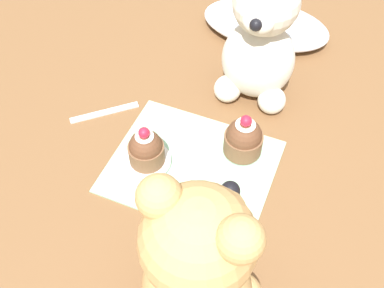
% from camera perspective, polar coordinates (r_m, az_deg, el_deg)
% --- Properties ---
extents(ground_plane, '(4.00, 4.00, 0.00)m').
position_cam_1_polar(ground_plane, '(0.69, 0.00, -2.91)').
color(ground_plane, brown).
extents(knitted_placemat, '(0.24, 0.20, 0.01)m').
position_cam_1_polar(knitted_placemat, '(0.69, 0.00, -2.76)').
color(knitted_placemat, '#8EBC99').
rests_on(knitted_placemat, ground_plane).
extents(tulle_cloth, '(0.25, 0.14, 0.04)m').
position_cam_1_polar(tulle_cloth, '(0.92, 9.30, 14.80)').
color(tulle_cloth, silver).
rests_on(tulle_cloth, ground_plane).
extents(teddy_bear_cream, '(0.13, 0.12, 0.24)m').
position_cam_1_polar(teddy_bear_cream, '(0.73, 8.66, 12.80)').
color(teddy_bear_cream, silver).
rests_on(teddy_bear_cream, ground_plane).
extents(teddy_bear_tan, '(0.14, 0.14, 0.25)m').
position_cam_1_polar(teddy_bear_tan, '(0.48, 0.89, -15.52)').
color(teddy_bear_tan, tan).
rests_on(teddy_bear_tan, ground_plane).
extents(cupcake_near_cream_bear, '(0.06, 0.06, 0.08)m').
position_cam_1_polar(cupcake_near_cream_bear, '(0.69, 6.57, 0.71)').
color(cupcake_near_cream_bear, brown).
rests_on(cupcake_near_cream_bear, knitted_placemat).
extents(saucer_plate, '(0.07, 0.07, 0.01)m').
position_cam_1_polar(saucer_plate, '(0.69, -5.66, -2.10)').
color(saucer_plate, white).
rests_on(saucer_plate, knitted_placemat).
extents(cupcake_near_tan_bear, '(0.05, 0.05, 0.07)m').
position_cam_1_polar(cupcake_near_tan_bear, '(0.67, -5.86, -0.62)').
color(cupcake_near_tan_bear, brown).
rests_on(cupcake_near_tan_bear, saucer_plate).
extents(teaspoon, '(0.09, 0.09, 0.01)m').
position_cam_1_polar(teaspoon, '(0.77, -11.05, 4.01)').
color(teaspoon, silver).
rests_on(teaspoon, ground_plane).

